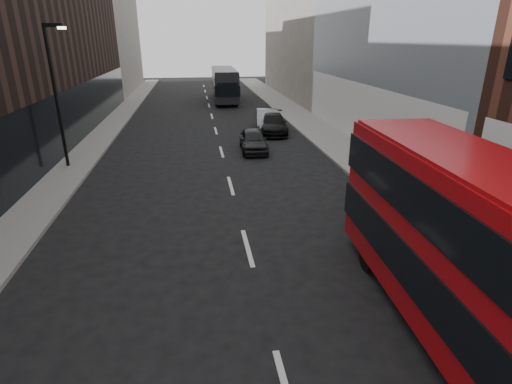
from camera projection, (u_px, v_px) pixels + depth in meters
name	position (u px, v px, depth m)	size (l,w,h in m)	color
sidewalk_right	(317.00, 129.00, 29.92)	(3.00, 80.00, 0.15)	slate
sidewalk_left	(101.00, 137.00, 27.74)	(2.00, 80.00, 0.15)	slate
building_victorian	(305.00, 7.00, 44.52)	(6.50, 24.00, 21.00)	slate
building_left_mid	(53.00, 30.00, 29.35)	(5.00, 24.00, 14.00)	black
building_left_far	(110.00, 38.00, 49.81)	(5.00, 20.00, 13.00)	slate
street_lamp	(56.00, 88.00, 19.77)	(1.06, 0.22, 7.00)	black
red_bus	(483.00, 255.00, 8.20)	(2.99, 10.49, 4.20)	#A90A0F
grey_bus	(224.00, 84.00, 43.29)	(2.72, 10.62, 3.41)	black
car_a	(253.00, 140.00, 24.32)	(1.57, 3.90, 1.33)	black
car_b	(267.00, 120.00, 29.88)	(1.58, 4.54, 1.49)	gray
car_c	(273.00, 124.00, 28.87)	(1.92, 4.73, 1.37)	black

